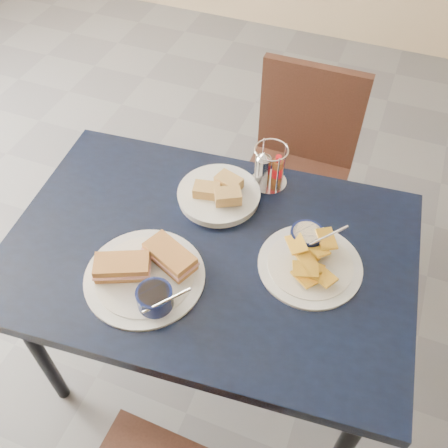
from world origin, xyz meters
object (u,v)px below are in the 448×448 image
(plantain_plate, at_px, (309,256))
(dining_table, at_px, (209,264))
(sandwich_plate, at_px, (147,274))
(bread_basket, at_px, (219,194))
(condiment_caddy, at_px, (268,168))
(chair_far, at_px, (300,158))

(plantain_plate, bearing_deg, dining_table, -167.48)
(sandwich_plate, distance_m, bread_basket, 0.34)
(plantain_plate, xyz_separation_m, bread_basket, (-0.31, 0.13, -0.00))
(plantain_plate, height_order, bread_basket, plantain_plate)
(sandwich_plate, height_order, bread_basket, sandwich_plate)
(condiment_caddy, bearing_deg, sandwich_plate, -111.43)
(chair_far, xyz_separation_m, condiment_caddy, (-0.01, -0.44, 0.32))
(bread_basket, bearing_deg, chair_far, 77.35)
(sandwich_plate, bearing_deg, condiment_caddy, 68.57)
(dining_table, relative_size, sandwich_plate, 3.64)
(dining_table, relative_size, plantain_plate, 4.24)
(chair_far, xyz_separation_m, sandwich_plate, (-0.19, -0.89, 0.29))
(sandwich_plate, distance_m, plantain_plate, 0.43)
(dining_table, xyz_separation_m, plantain_plate, (0.26, 0.06, 0.09))
(dining_table, distance_m, condiment_caddy, 0.34)
(chair_far, distance_m, condiment_caddy, 0.54)
(sandwich_plate, height_order, condiment_caddy, condiment_caddy)
(condiment_caddy, bearing_deg, dining_table, -103.01)
(sandwich_plate, relative_size, plantain_plate, 1.17)
(plantain_plate, bearing_deg, chair_far, 104.92)
(dining_table, bearing_deg, plantain_plate, 12.52)
(plantain_plate, distance_m, condiment_caddy, 0.31)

